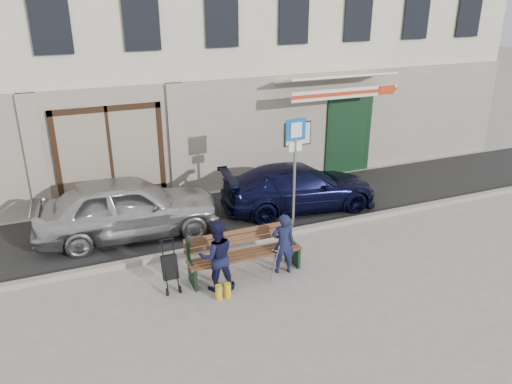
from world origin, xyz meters
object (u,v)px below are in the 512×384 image
car_navy (299,187)px  man (283,244)px  bench (243,254)px  stroller (170,268)px  car_silver (128,207)px  parking_sign (295,156)px  woman (217,256)px

car_navy → man: size_ratio=3.16×
bench → stroller: size_ratio=2.31×
car_silver → parking_sign: (3.76, -1.17, 1.13)m
parking_sign → bench: parking_sign is taller
car_silver → bench: car_silver is taller
car_silver → man: (2.64, -2.94, -0.07)m
car_silver → parking_sign: bearing=-103.6°
car_navy → man: (-1.82, -2.81, 0.06)m
stroller → woman: bearing=-21.4°
bench → man: 0.85m
man → woman: (-1.45, -0.07, 0.06)m
parking_sign → stroller: (-3.42, -1.51, -1.40)m
car_silver → car_navy: bearing=-88.1°
parking_sign → stroller: 3.99m
parking_sign → stroller: size_ratio=2.66×
man → stroller: man is taller
parking_sign → man: bearing=-126.0°
man → car_silver: bearing=-33.1°
car_silver → woman: 3.24m
woman → man: bearing=-170.2°
parking_sign → woman: bearing=-148.1°
car_navy → stroller: 4.84m
man → bench: bearing=-1.3°
bench → stroller: 1.50m
bench → woman: woman is taller
car_navy → parking_sign: bearing=152.2°
parking_sign → man: parking_sign is taller
car_navy → stroller: bearing=127.8°
car_navy → bench: size_ratio=1.73×
bench → car_silver: bearing=124.2°
parking_sign → stroller: bearing=-159.9°
car_silver → stroller: 2.72m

